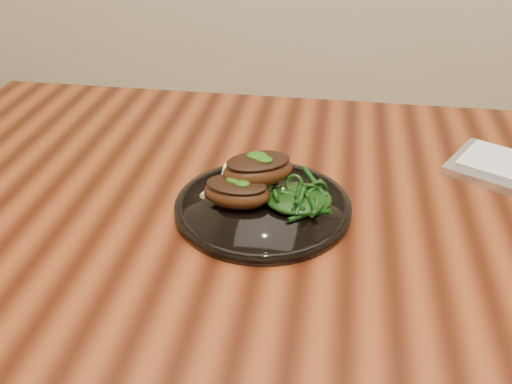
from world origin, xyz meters
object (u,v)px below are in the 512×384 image
greens_heap (298,194)px  plate (263,207)px  lamb_chop_front (236,191)px  desk (381,257)px

greens_heap → plate: bearing=-174.8°
lamb_chop_front → greens_heap: 0.09m
plate → greens_heap: (0.05, 0.00, 0.02)m
lamb_chop_front → greens_heap: bearing=8.7°
plate → lamb_chop_front: size_ratio=2.43×
desk → greens_heap: size_ratio=16.77×
plate → greens_heap: size_ratio=2.63×
desk → lamb_chop_front: bearing=-170.5°
plate → lamb_chop_front: (-0.04, -0.01, 0.03)m
desk → greens_heap: (-0.13, -0.02, 0.11)m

